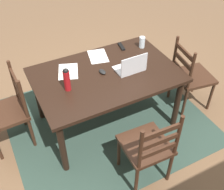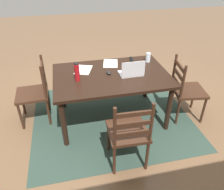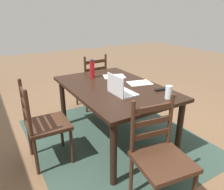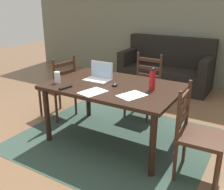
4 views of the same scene
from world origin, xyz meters
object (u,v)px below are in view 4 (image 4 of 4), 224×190
Objects in this scene: laptop at (99,75)px; tv_remote at (66,87)px; computer_mouse at (115,84)px; chair_far_head at (144,87)px; dining_table at (114,91)px; water_bottle at (152,78)px; drinking_glass at (57,77)px; chair_left_far at (59,88)px; chair_right_near at (197,135)px; couch at (166,69)px.

laptop is 1.90× the size of tv_remote.
chair_far_head is at bearing 84.86° from computer_mouse.
dining_table is 0.52m from water_bottle.
drinking_glass reaches higher than dining_table.
chair_left_far is at bearing 174.95° from water_bottle.
computer_mouse reaches higher than tv_remote.
laptop is 0.32m from computer_mouse.
dining_table is 1.66× the size of chair_left_far.
chair_right_near is 0.53× the size of couch.
drinking_glass is at bearing -155.90° from dining_table.
drinking_glass is (-0.64, -0.28, 0.15)m from dining_table.
water_bottle is at bearing 155.78° from chair_right_near.
dining_table is 1.12m from chair_left_far.
couch is 2.55m from computer_mouse.
drinking_glass reaches higher than computer_mouse.
tv_remote is (0.23, -0.12, -0.06)m from drinking_glass.
tv_remote is (-0.88, -0.47, -0.13)m from water_bottle.
chair_left_far is 1.00× the size of chair_far_head.
chair_far_head is 1.38m from drinking_glass.
couch reaches higher than computer_mouse.
water_bottle is at bearing 17.60° from drinking_glass.
drinking_glass is at bearing -47.73° from chair_left_far.
water_bottle reaches higher than chair_far_head.
water_bottle is (0.47, 0.07, 0.22)m from dining_table.
chair_far_head is 0.91m from laptop.
computer_mouse is at bearing -11.63° from chair_left_far.
couch is at bearing 97.56° from chair_far_head.
chair_far_head is (0.00, 0.89, -0.20)m from dining_table.
tv_remote reaches higher than dining_table.
laptop is (-0.26, 0.09, 0.14)m from dining_table.
chair_left_far is at bearing 132.27° from drinking_glass.
chair_far_head reaches higher than dining_table.
computer_mouse is (0.24, -2.50, 0.41)m from couch.
water_bottle is at bearing 4.92° from computer_mouse.
dining_table is at bearing 24.10° from drinking_glass.
chair_far_head is 1.60m from couch.
tv_remote is (0.67, -0.60, 0.29)m from chair_left_far.
laptop is (-1.34, 0.30, 0.34)m from chair_right_near.
drinking_glass reaches higher than tv_remote.
water_bottle reaches higher than drinking_glass.
couch is at bearing 105.68° from water_bottle.
drinking_glass is (-0.43, -2.76, 0.46)m from couch.
water_bottle is at bearing 7.96° from dining_table.
couch is at bearing 69.03° from chair_left_far.
chair_left_far is 0.75m from drinking_glass.
chair_left_far is 0.53× the size of couch.
chair_left_far is 9.50× the size of computer_mouse.
laptop is 0.51m from tv_remote.
water_bottle reaches higher than couch.
water_bottle is (0.47, -0.83, 0.42)m from chair_far_head.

